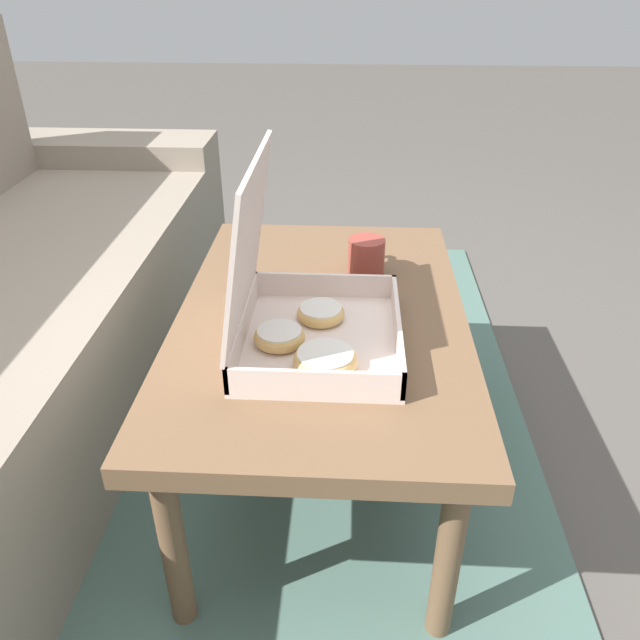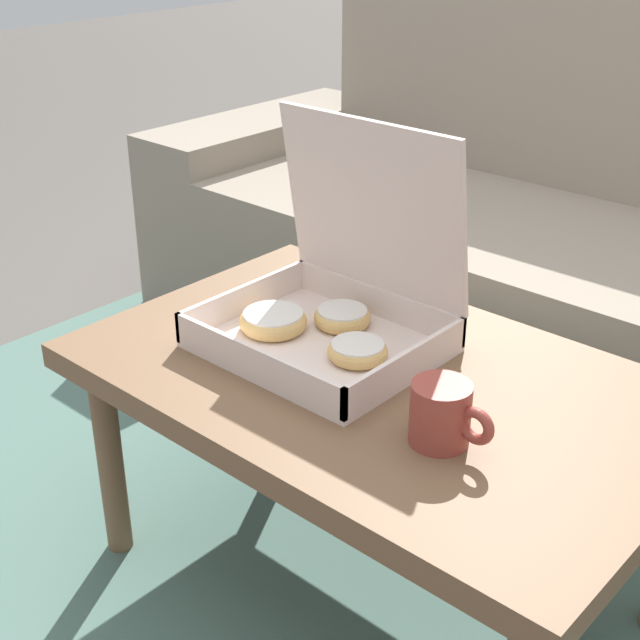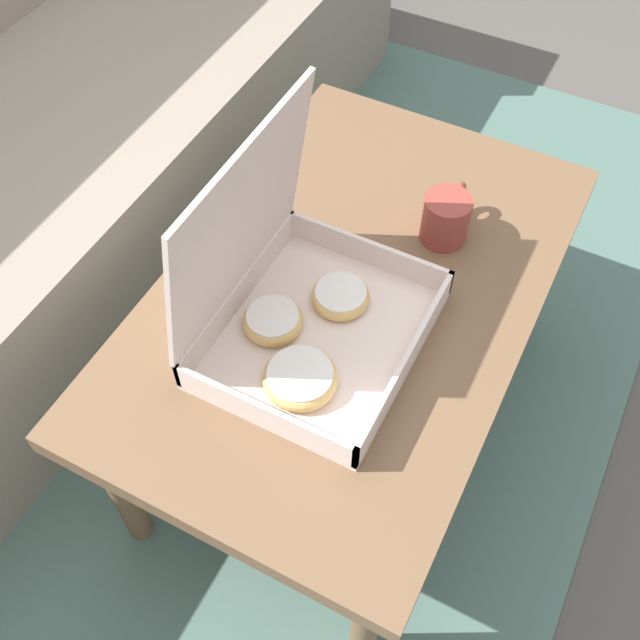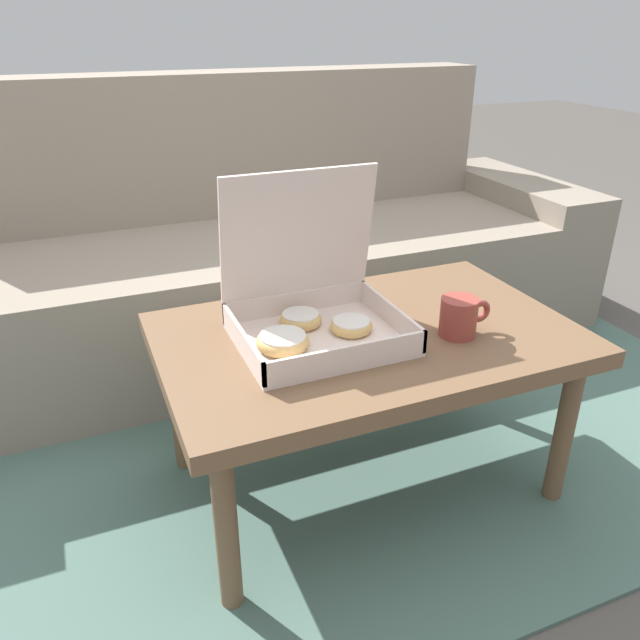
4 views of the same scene
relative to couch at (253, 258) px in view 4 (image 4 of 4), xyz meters
name	(u,v)px [view 4 (image 4 of 4)]	position (x,y,z in m)	size (l,w,h in m)	color
ground_plane	(347,461)	(0.00, -0.79, -0.29)	(12.00, 12.00, 0.00)	#514C47
area_rug	(306,400)	(0.00, -0.49, -0.29)	(2.48, 1.79, 0.01)	#4C6B60
couch	(253,258)	(0.00, 0.00, 0.00)	(2.36, 0.77, 0.88)	gray
coffee_table	(367,350)	(0.00, -0.87, 0.08)	(0.91, 0.57, 0.42)	brown
pastry_box	(310,308)	(-0.12, -0.84, 0.19)	(0.35, 0.29, 0.34)	silver
coffee_mug	(460,317)	(0.17, -0.96, 0.17)	(0.12, 0.08, 0.09)	#993D33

